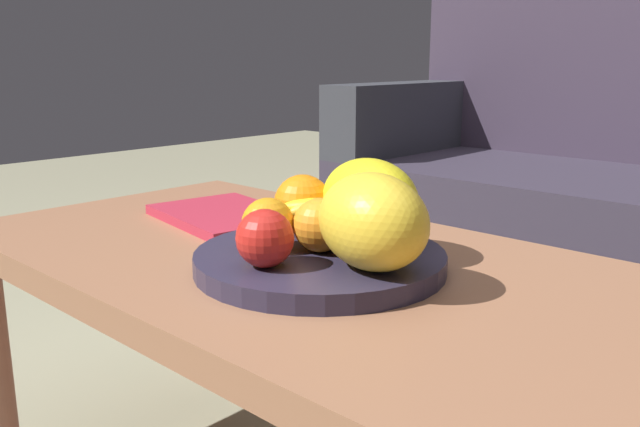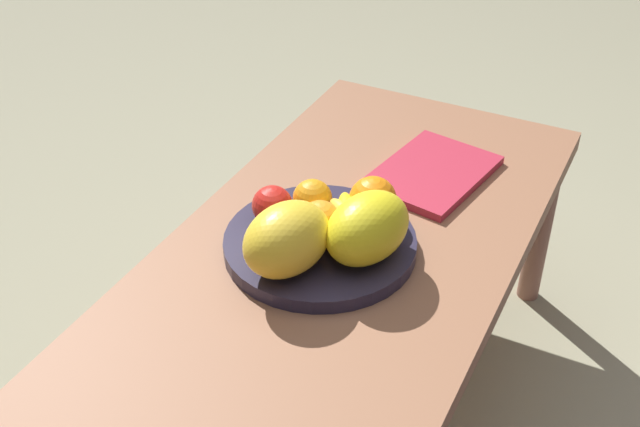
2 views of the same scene
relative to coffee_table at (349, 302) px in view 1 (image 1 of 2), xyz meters
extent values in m
cube|color=#976345|center=(0.00, 0.00, 0.03)|extent=(1.26, 0.56, 0.04)
cylinder|color=#8F5E4D|center=(-0.59, 0.24, -0.19)|extent=(0.05, 0.05, 0.39)
cube|color=#32343B|center=(-0.74, 1.16, 0.12)|extent=(0.14, 0.70, 0.22)
cylinder|color=#2C283F|center=(-0.03, -0.03, 0.06)|extent=(0.32, 0.32, 0.03)
ellipsoid|color=yellow|center=(-0.02, 0.06, 0.13)|extent=(0.18, 0.15, 0.11)
ellipsoid|color=yellow|center=(0.07, -0.04, 0.13)|extent=(0.18, 0.15, 0.11)
sphere|color=orange|center=(-0.08, -0.07, 0.11)|extent=(0.07, 0.07, 0.07)
sphere|color=orange|center=(-0.11, 0.03, 0.11)|extent=(0.08, 0.08, 0.08)
sphere|color=orange|center=(-0.03, -0.03, 0.11)|extent=(0.07, 0.07, 0.07)
sphere|color=red|center=(-0.03, -0.12, 0.11)|extent=(0.07, 0.07, 0.07)
ellipsoid|color=yellow|center=(-0.06, 0.04, 0.09)|extent=(0.15, 0.09, 0.03)
ellipsoid|color=gold|center=(-0.04, 0.03, 0.09)|extent=(0.09, 0.15, 0.03)
ellipsoid|color=gold|center=(-0.06, 0.03, 0.09)|extent=(0.15, 0.08, 0.03)
ellipsoid|color=yellow|center=(-0.04, 0.01, 0.12)|extent=(0.15, 0.10, 0.03)
ellipsoid|color=yellow|center=(-0.04, 0.03, 0.12)|extent=(0.11, 0.14, 0.03)
cube|color=#B92A3F|center=(-0.33, 0.06, 0.05)|extent=(0.28, 0.22, 0.02)
camera|label=1|loc=(0.54, -0.63, 0.32)|focal=37.62mm
camera|label=2|loc=(0.94, 0.45, 0.88)|focal=45.30mm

